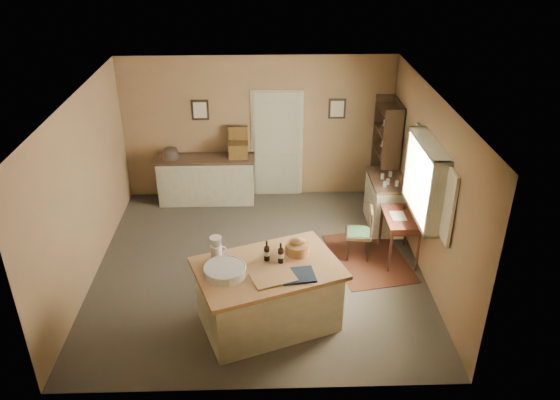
{
  "coord_description": "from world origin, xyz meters",
  "views": [
    {
      "loc": [
        0.11,
        -7.08,
        4.9
      ],
      "look_at": [
        0.33,
        0.01,
        1.15
      ],
      "focal_mm": 35.0,
      "sensor_mm": 36.0,
      "label": 1
    }
  ],
  "objects_px": {
    "writing_desk": "(401,222)",
    "desk_chair": "(358,233)",
    "sideboard": "(207,178)",
    "shelving_unit": "(388,155)",
    "right_cabinet": "(386,202)",
    "work_island": "(268,294)"
  },
  "relations": [
    {
      "from": "work_island",
      "to": "sideboard",
      "type": "relative_size",
      "value": 1.16
    },
    {
      "from": "desk_chair",
      "to": "shelving_unit",
      "type": "distance_m",
      "value": 2.02
    },
    {
      "from": "sideboard",
      "to": "shelving_unit",
      "type": "relative_size",
      "value": 0.9
    },
    {
      "from": "work_island",
      "to": "right_cabinet",
      "type": "bearing_deg",
      "value": 30.63
    },
    {
      "from": "work_island",
      "to": "sideboard",
      "type": "height_order",
      "value": "work_island"
    },
    {
      "from": "desk_chair",
      "to": "right_cabinet",
      "type": "distance_m",
      "value": 1.16
    },
    {
      "from": "sideboard",
      "to": "writing_desk",
      "type": "relative_size",
      "value": 2.2
    },
    {
      "from": "work_island",
      "to": "shelving_unit",
      "type": "bearing_deg",
      "value": 36.11
    },
    {
      "from": "writing_desk",
      "to": "shelving_unit",
      "type": "bearing_deg",
      "value": 85.26
    },
    {
      "from": "right_cabinet",
      "to": "work_island",
      "type": "bearing_deg",
      "value": -129.19
    },
    {
      "from": "work_island",
      "to": "right_cabinet",
      "type": "height_order",
      "value": "work_island"
    },
    {
      "from": "writing_desk",
      "to": "desk_chair",
      "type": "distance_m",
      "value": 0.68
    },
    {
      "from": "desk_chair",
      "to": "sideboard",
      "type": "bearing_deg",
      "value": 148.91
    },
    {
      "from": "sideboard",
      "to": "desk_chair",
      "type": "height_order",
      "value": "sideboard"
    },
    {
      "from": "desk_chair",
      "to": "shelving_unit",
      "type": "relative_size",
      "value": 0.42
    },
    {
      "from": "sideboard",
      "to": "shelving_unit",
      "type": "height_order",
      "value": "shelving_unit"
    },
    {
      "from": "writing_desk",
      "to": "right_cabinet",
      "type": "relative_size",
      "value": 0.78
    },
    {
      "from": "right_cabinet",
      "to": "shelving_unit",
      "type": "relative_size",
      "value": 0.53
    },
    {
      "from": "sideboard",
      "to": "shelving_unit",
      "type": "bearing_deg",
      "value": -3.43
    },
    {
      "from": "work_island",
      "to": "shelving_unit",
      "type": "xyz_separation_m",
      "value": [
        2.23,
        3.34,
        0.52
      ]
    },
    {
      "from": "desk_chair",
      "to": "right_cabinet",
      "type": "height_order",
      "value": "right_cabinet"
    },
    {
      "from": "sideboard",
      "to": "right_cabinet",
      "type": "xyz_separation_m",
      "value": [
        3.18,
        -0.99,
        -0.02
      ]
    }
  ]
}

